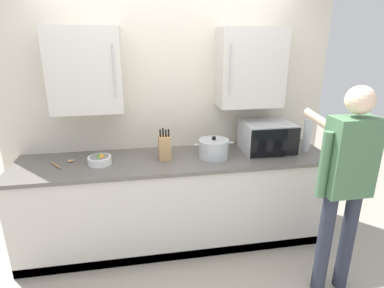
% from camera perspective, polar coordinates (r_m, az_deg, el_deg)
% --- Properties ---
extents(back_wall_tiled, '(3.32, 0.44, 2.72)m').
position_cam_1_polar(back_wall_tiled, '(3.17, -3.98, 8.94)').
color(back_wall_tiled, beige).
rests_on(back_wall_tiled, ground_plane).
extents(counter_unit, '(2.99, 0.72, 0.90)m').
position_cam_1_polar(counter_unit, '(3.17, -2.87, -10.23)').
color(counter_unit, beige).
rests_on(counter_unit, ground_plane).
extents(microwave_oven, '(0.49, 0.43, 0.30)m').
position_cam_1_polar(microwave_oven, '(3.20, 13.22, 1.24)').
color(microwave_oven, '#B7BABF').
rests_on(microwave_oven, counter_unit).
extents(fruit_bowl, '(0.21, 0.21, 0.10)m').
position_cam_1_polar(fruit_bowl, '(2.94, -16.52, -2.74)').
color(fruit_bowl, white).
rests_on(fruit_bowl, counter_unit).
extents(stock_pot, '(0.38, 0.29, 0.21)m').
position_cam_1_polar(stock_pot, '(2.97, 3.99, -0.82)').
color(stock_pot, '#B7BABF').
rests_on(stock_pot, counter_unit).
extents(wooden_spoon, '(0.22, 0.21, 0.02)m').
position_cam_1_polar(wooden_spoon, '(3.07, -22.46, -3.18)').
color(wooden_spoon, tan).
rests_on(wooden_spoon, counter_unit).
extents(knife_block, '(0.11, 0.15, 0.31)m').
position_cam_1_polar(knife_block, '(2.94, -5.03, -0.54)').
color(knife_block, tan).
rests_on(knife_block, counter_unit).
extents(thermos_flask, '(0.08, 0.08, 0.33)m').
position_cam_1_polar(thermos_flask, '(3.34, 20.32, 1.58)').
color(thermos_flask, '#B7BABF').
rests_on(thermos_flask, counter_unit).
extents(person_figure, '(0.44, 0.61, 1.68)m').
position_cam_1_polar(person_figure, '(2.59, 26.26, -5.36)').
color(person_figure, '#282D3D').
rests_on(person_figure, ground_plane).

